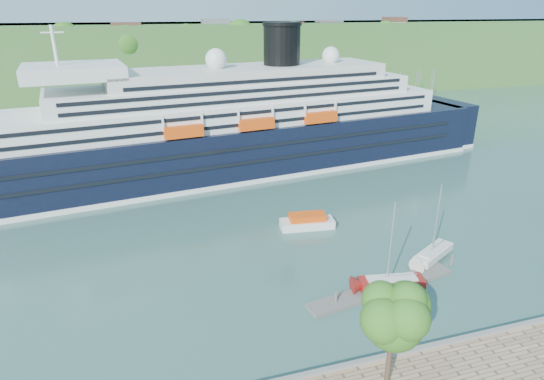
{
  "coord_description": "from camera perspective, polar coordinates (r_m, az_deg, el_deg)",
  "views": [
    {
      "loc": [
        -20.04,
        -26.89,
        28.9
      ],
      "look_at": [
        -2.81,
        30.0,
        5.1
      ],
      "focal_mm": 30.0,
      "sensor_mm": 36.0,
      "label": 1
    }
  ],
  "objects": [
    {
      "name": "sailboat_red",
      "position": [
        50.24,
        15.18,
        -7.31
      ],
      "size": [
        8.15,
        3.57,
        10.18
      ],
      "primitive_type": null,
      "rotation": [
        0.0,
        0.0,
        -0.18
      ],
      "color": "maroon",
      "rests_on": "ground"
    },
    {
      "name": "cruise_ship",
      "position": [
        83.26,
        -6.79,
        10.93
      ],
      "size": [
        120.47,
        32.53,
        26.77
      ],
      "primitive_type": null,
      "rotation": [
        0.0,
        0.0,
        0.13
      ],
      "color": "black",
      "rests_on": "ground"
    },
    {
      "name": "ground",
      "position": [
        44.27,
        15.88,
        -19.95
      ],
      "size": [
        400.0,
        400.0,
        0.0
      ],
      "primitive_type": "plane",
      "color": "#2F544B",
      "rests_on": "ground"
    },
    {
      "name": "tender_launch",
      "position": [
        64.37,
        4.43,
        -3.88
      ],
      "size": [
        7.92,
        3.54,
        2.12
      ],
      "primitive_type": null,
      "rotation": [
        0.0,
        0.0,
        -0.12
      ],
      "color": "#E8490D",
      "rests_on": "ground"
    },
    {
      "name": "sailboat_white_far",
      "position": [
        57.92,
        20.08,
        -4.15
      ],
      "size": [
        7.58,
        5.41,
        9.68
      ],
      "primitive_type": null,
      "rotation": [
        0.0,
        0.0,
        0.5
      ],
      "color": "silver",
      "rests_on": "ground"
    },
    {
      "name": "far_hillside",
      "position": [
        173.88,
        -10.56,
        15.89
      ],
      "size": [
        400.0,
        50.0,
        24.0
      ],
      "primitive_type": "cube",
      "color": "#346327",
      "rests_on": "ground"
    },
    {
      "name": "floating_pontoon",
      "position": [
        52.74,
        13.72,
        -11.85
      ],
      "size": [
        18.78,
        5.47,
        0.41
      ],
      "primitive_type": null,
      "rotation": [
        0.0,
        0.0,
        0.17
      ],
      "color": "slate",
      "rests_on": "ground"
    },
    {
      "name": "quay_coping",
      "position": [
        43.4,
        16.19,
        -18.97
      ],
      "size": [
        220.0,
        0.5,
        0.3
      ],
      "primitive_type": "cube",
      "color": "slate",
      "rests_on": "promenade"
    },
    {
      "name": "promenade_tree",
      "position": [
        37.14,
        14.85,
        -16.98
      ],
      "size": [
        6.12,
        6.12,
        10.14
      ],
      "primitive_type": null,
      "color": "#306A1B",
      "rests_on": "promenade"
    }
  ]
}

